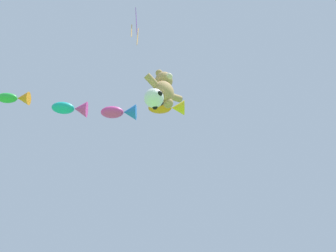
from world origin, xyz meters
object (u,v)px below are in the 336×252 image
(fish_kite_emerald, at_px, (15,98))
(fish_kite_magenta, at_px, (121,112))
(fish_kite_teal, at_px, (72,109))
(fish_kite_tangerine, at_px, (169,108))
(teddy_bear_kite, at_px, (164,88))
(diamond_kite, at_px, (136,23))
(soccer_ball_kite, at_px, (154,98))

(fish_kite_emerald, bearing_deg, fish_kite_magenta, -37.87)
(fish_kite_magenta, bearing_deg, fish_kite_teal, 140.73)
(fish_kite_tangerine, xyz_separation_m, fish_kite_magenta, (-1.63, 1.96, 0.12))
(teddy_bear_kite, xyz_separation_m, diamond_kite, (-1.94, -0.17, 3.36))
(teddy_bear_kite, distance_m, fish_kite_teal, 6.02)
(teddy_bear_kite, relative_size, fish_kite_emerald, 1.21)
(soccer_ball_kite, distance_m, fish_kite_tangerine, 4.39)
(fish_kite_teal, bearing_deg, fish_kite_emerald, 143.31)
(soccer_ball_kite, xyz_separation_m, diamond_kite, (-1.32, -0.04, 4.73))
(teddy_bear_kite, relative_size, fish_kite_teal, 1.08)
(fish_kite_magenta, distance_m, fish_kite_teal, 2.62)
(soccer_ball_kite, bearing_deg, fish_kite_magenta, 77.86)
(teddy_bear_kite, height_order, fish_kite_teal, fish_kite_teal)
(soccer_ball_kite, bearing_deg, fish_kite_emerald, 116.70)
(fish_kite_teal, distance_m, fish_kite_emerald, 3.17)
(diamond_kite, bearing_deg, fish_kite_emerald, 107.79)
(teddy_bear_kite, distance_m, fish_kite_emerald, 8.81)
(fish_kite_magenta, relative_size, fish_kite_teal, 0.98)
(fish_kite_magenta, xyz_separation_m, fish_kite_emerald, (-4.52, 3.51, 0.75))
(fish_kite_teal, height_order, diamond_kite, diamond_kite)
(soccer_ball_kite, relative_size, fish_kite_teal, 0.45)
(fish_kite_tangerine, bearing_deg, fish_kite_emerald, 138.33)
(fish_kite_teal, bearing_deg, diamond_kite, -91.33)
(teddy_bear_kite, distance_m, diamond_kite, 3.89)
(fish_kite_teal, bearing_deg, teddy_bear_kite, -71.33)
(fish_kite_teal, bearing_deg, fish_kite_magenta, -39.27)
(fish_kite_magenta, bearing_deg, diamond_kite, -119.02)
(teddy_bear_kite, height_order, soccer_ball_kite, teddy_bear_kite)
(fish_kite_tangerine, height_order, fish_kite_emerald, fish_kite_emerald)
(fish_kite_emerald, bearing_deg, diamond_kite, -72.21)
(soccer_ball_kite, xyz_separation_m, fish_kite_emerald, (-3.70, 7.35, 3.99))
(fish_kite_tangerine, distance_m, fish_kite_emerald, 8.28)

